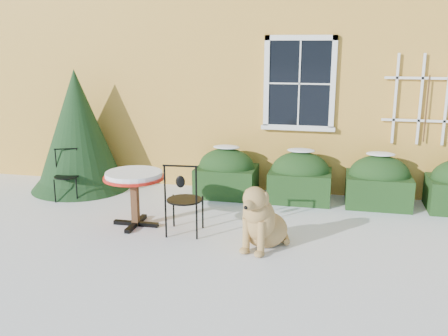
% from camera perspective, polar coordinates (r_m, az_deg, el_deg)
% --- Properties ---
extents(ground, '(80.00, 80.00, 0.00)m').
position_cam_1_polar(ground, '(6.59, -1.92, -9.71)').
color(ground, white).
rests_on(ground, ground).
extents(house, '(12.40, 8.40, 6.40)m').
position_cam_1_polar(house, '(12.93, 6.04, 16.51)').
color(house, '#F2B246').
rests_on(house, ground).
extents(hedge_row, '(4.95, 0.80, 0.91)m').
position_cam_1_polar(hedge_row, '(8.68, 12.97, -1.33)').
color(hedge_row, black).
rests_on(hedge_row, ground).
extents(evergreen_shrub, '(1.82, 1.82, 2.21)m').
position_cam_1_polar(evergreen_shrub, '(9.61, -16.27, 2.93)').
color(evergreen_shrub, black).
rests_on(evergreen_shrub, ground).
extents(bistro_table, '(0.89, 0.89, 0.83)m').
position_cam_1_polar(bistro_table, '(7.43, -10.24, -1.48)').
color(bistro_table, black).
rests_on(bistro_table, ground).
extents(patio_chair_near, '(0.51, 0.51, 1.06)m').
position_cam_1_polar(patio_chair_near, '(7.06, -4.63, -3.50)').
color(patio_chair_near, black).
rests_on(patio_chair_near, ground).
extents(patio_chair_far, '(0.50, 0.50, 0.87)m').
position_cam_1_polar(patio_chair_far, '(9.11, -17.57, -0.70)').
color(patio_chair_far, black).
rests_on(patio_chair_far, ground).
extents(dog, '(0.75, 0.98, 0.92)m').
position_cam_1_polar(dog, '(6.62, 4.28, -6.14)').
color(dog, tan).
rests_on(dog, ground).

